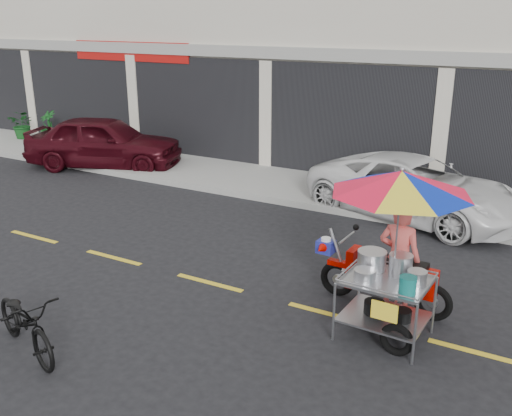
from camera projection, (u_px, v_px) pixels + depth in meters
The scene contains 9 objects.
ground at pixel (328, 314), 8.02m from camera, with size 90.00×90.00×0.00m, color black.
sidewalk at pixel (424, 203), 12.54m from camera, with size 45.00×3.00×0.15m, color gray.
centerline at pixel (328, 314), 8.02m from camera, with size 42.00×0.10×0.01m, color gold.
maroon_sedan at pixel (104, 142), 15.55m from camera, with size 1.69×4.19×1.43m, color #33070E.
white_pickup at pixel (416, 188), 11.72m from camera, with size 2.06×4.46×1.24m, color silver.
plant_tall at pixel (23, 124), 18.63m from camera, with size 0.83×0.72×0.92m, color #114216.
plant_short at pixel (49, 127), 18.05m from camera, with size 0.56×0.56×1.00m, color #114216.
near_bicycle at pixel (25, 322), 6.98m from camera, with size 0.56×1.59×0.84m, color black.
food_vendor_rig at pixel (397, 226), 7.28m from camera, with size 2.25×1.87×2.28m.
Camera 1 is at (2.61, -6.70, 3.98)m, focal length 40.00 mm.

